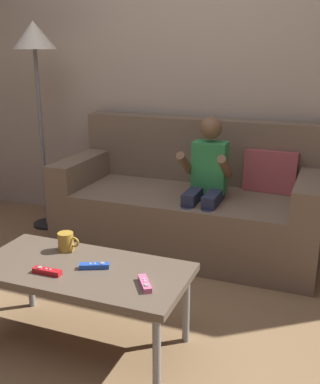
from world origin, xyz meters
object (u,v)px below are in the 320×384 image
object	(u,v)px
couch	(191,205)
floor_lamp	(35,52)
game_remote_pink_far_corner	(145,284)
coffee_table	(82,275)
game_remote_red_near_edge	(47,271)
game_remote_blue_center	(94,266)
coffee_mug	(66,242)
person_seated_on_couch	(206,181)

from	to	relation	value
couch	floor_lamp	world-z (taller)	floor_lamp
game_remote_pink_far_corner	couch	bearing A→B (deg)	99.22
coffee_table	game_remote_red_near_edge	xyz separation A→B (m)	(-0.12, -0.11, 0.05)
coffee_table	game_remote_red_near_edge	size ratio (longest dim) A/B	7.27
coffee_table	floor_lamp	size ratio (longest dim) A/B	0.64
game_remote_blue_center	coffee_mug	size ratio (longest dim) A/B	1.21
person_seated_on_couch	game_remote_blue_center	distance (m)	1.16
couch	coffee_table	distance (m)	1.33
game_remote_blue_center	floor_lamp	size ratio (longest dim) A/B	0.09
game_remote_blue_center	coffee_mug	distance (m)	0.27
game_remote_red_near_edge	floor_lamp	world-z (taller)	floor_lamp
floor_lamp	game_remote_blue_center	bearing A→B (deg)	-47.85
couch	floor_lamp	distance (m)	1.62
coffee_mug	floor_lamp	xyz separation A→B (m)	(-0.93, 1.15, 0.92)
game_remote_blue_center	couch	bearing A→B (deg)	87.16
game_remote_pink_far_corner	floor_lamp	xyz separation A→B (m)	(-1.45, 1.35, 0.95)
person_seated_on_couch	coffee_table	size ratio (longest dim) A/B	0.96
game_remote_blue_center	floor_lamp	xyz separation A→B (m)	(-1.16, 1.28, 0.95)
game_remote_red_near_edge	floor_lamp	bearing A→B (deg)	124.93
person_seated_on_couch	coffee_table	distance (m)	1.19
game_remote_blue_center	game_remote_red_near_edge	bearing A→B (deg)	-144.10
game_remote_red_near_edge	game_remote_blue_center	distance (m)	0.22
coffee_table	game_remote_blue_center	xyz separation A→B (m)	(0.06, 0.01, 0.05)
couch	person_seated_on_couch	size ratio (longest dim) A/B	1.87
couch	game_remote_blue_center	bearing A→B (deg)	-92.84
game_remote_red_near_edge	game_remote_pink_far_corner	distance (m)	0.47
game_remote_pink_far_corner	floor_lamp	distance (m)	2.20
person_seated_on_couch	game_remote_pink_far_corner	world-z (taller)	person_seated_on_couch
couch	floor_lamp	xyz separation A→B (m)	(-1.23, -0.03, 1.06)
coffee_mug	game_remote_pink_far_corner	bearing A→B (deg)	-21.11
coffee_table	floor_lamp	xyz separation A→B (m)	(-1.10, 1.30, 1.00)
game_remote_red_near_edge	coffee_mug	bearing A→B (deg)	102.34
coffee_table	coffee_mug	distance (m)	0.24
game_remote_red_near_edge	coffee_mug	xyz separation A→B (m)	(-0.06, 0.26, 0.04)
couch	person_seated_on_couch	xyz separation A→B (m)	(0.16, -0.19, 0.25)
person_seated_on_couch	game_remote_pink_far_corner	size ratio (longest dim) A/B	7.24
game_remote_red_near_edge	couch	bearing A→B (deg)	80.48
coffee_table	floor_lamp	world-z (taller)	floor_lamp
couch	game_remote_pink_far_corner	world-z (taller)	couch
couch	game_remote_red_near_edge	world-z (taller)	couch
person_seated_on_couch	game_remote_red_near_edge	world-z (taller)	person_seated_on_couch
floor_lamp	coffee_table	bearing A→B (deg)	-49.70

